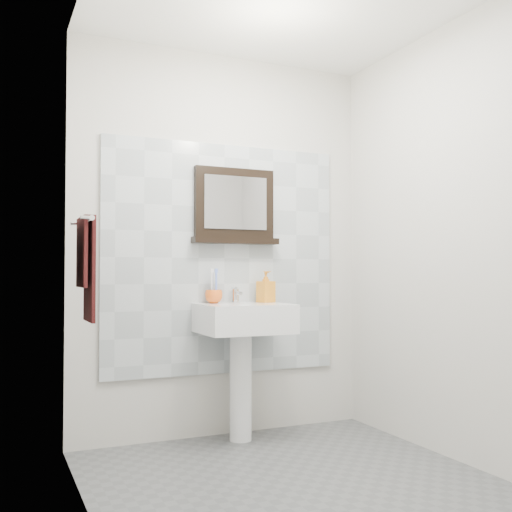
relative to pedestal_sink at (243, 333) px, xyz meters
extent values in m
cube|color=#525557|center=(-0.05, -0.87, -0.68)|extent=(2.00, 2.20, 0.01)
cube|color=beige|center=(-0.05, 0.23, 0.57)|extent=(2.00, 0.01, 2.50)
cube|color=beige|center=(-0.05, -1.97, 0.57)|extent=(2.00, 0.01, 2.50)
cube|color=beige|center=(-1.05, -0.87, 0.57)|extent=(0.01, 2.20, 2.50)
cube|color=beige|center=(0.95, -0.87, 0.57)|extent=(0.01, 2.20, 2.50)
cube|color=#AFB8BD|center=(-0.05, 0.21, 0.47)|extent=(1.60, 0.02, 1.50)
cylinder|color=white|center=(0.00, 0.05, -0.34)|extent=(0.14, 0.14, 0.68)
cube|color=white|center=(0.00, -0.01, 0.09)|extent=(0.55, 0.44, 0.18)
cylinder|color=silver|center=(0.00, -0.03, 0.17)|extent=(0.32, 0.32, 0.02)
cylinder|color=#4C4C4F|center=(0.00, -0.03, 0.18)|extent=(0.04, 0.04, 0.00)
cylinder|color=silver|center=(0.00, 0.14, 0.23)|extent=(0.04, 0.04, 0.09)
cylinder|color=silver|center=(0.00, 0.09, 0.25)|extent=(0.02, 0.10, 0.02)
cube|color=silver|center=(0.00, 0.15, 0.28)|extent=(0.02, 0.07, 0.01)
imported|color=orange|center=(-0.15, 0.13, 0.23)|extent=(0.11, 0.11, 0.09)
cylinder|color=white|center=(-0.17, 0.12, 0.29)|extent=(0.01, 0.01, 0.19)
cube|color=white|center=(-0.17, 0.12, 0.39)|extent=(0.01, 0.01, 0.03)
cylinder|color=#6682EA|center=(-0.14, 0.12, 0.29)|extent=(0.01, 0.01, 0.19)
cube|color=#6682EA|center=(-0.14, 0.12, 0.39)|extent=(0.01, 0.01, 0.03)
cylinder|color=white|center=(-0.15, 0.14, 0.29)|extent=(0.01, 0.01, 0.19)
cube|color=white|center=(-0.15, 0.14, 0.39)|extent=(0.01, 0.01, 0.03)
cylinder|color=#6682EA|center=(-0.16, 0.14, 0.29)|extent=(0.01, 0.01, 0.19)
cube|color=#6682EA|center=(-0.16, 0.14, 0.39)|extent=(0.01, 0.01, 0.03)
cylinder|color=white|center=(-0.13, 0.13, 0.29)|extent=(0.01, 0.01, 0.19)
cube|color=white|center=(-0.13, 0.13, 0.39)|extent=(0.01, 0.01, 0.03)
cylinder|color=#6682EA|center=(-0.14, 0.11, 0.29)|extent=(0.01, 0.01, 0.19)
cube|color=#6682EA|center=(-0.14, 0.11, 0.39)|extent=(0.01, 0.01, 0.03)
imported|color=#D65E19|center=(0.21, 0.11, 0.29)|extent=(0.11, 0.12, 0.21)
cube|color=black|center=(0.01, 0.19, 0.84)|extent=(0.55, 0.06, 0.46)
cube|color=#99999E|center=(0.01, 0.16, 0.84)|extent=(0.44, 0.01, 0.35)
cube|color=black|center=(0.01, 0.17, 0.59)|extent=(0.59, 0.11, 0.04)
cylinder|color=silver|center=(-1.00, -0.22, 0.65)|extent=(0.03, 0.40, 0.03)
cylinder|color=silver|center=(-1.03, -0.41, 0.65)|extent=(0.05, 0.02, 0.02)
cylinder|color=silver|center=(-1.03, -0.03, 0.65)|extent=(0.05, 0.02, 0.02)
cube|color=black|center=(-0.98, -0.22, 0.38)|extent=(0.02, 0.30, 0.52)
cube|color=black|center=(-1.02, -0.22, 0.47)|extent=(0.02, 0.30, 0.34)
cube|color=black|center=(-1.00, -0.22, 0.66)|extent=(0.06, 0.30, 0.03)
camera|label=1|loc=(-1.46, -3.46, 0.37)|focal=42.00mm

